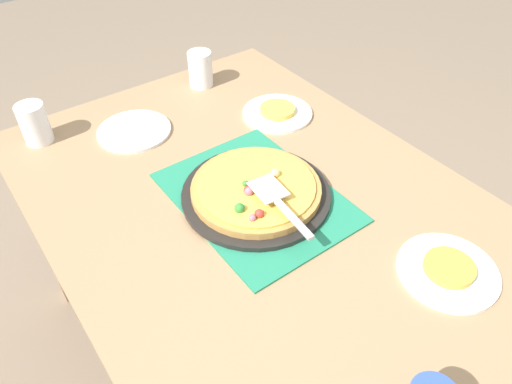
{
  "coord_description": "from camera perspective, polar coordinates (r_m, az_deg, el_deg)",
  "views": [
    {
      "loc": [
        -0.73,
        0.54,
        1.59
      ],
      "look_at": [
        0.0,
        0.0,
        0.77
      ],
      "focal_mm": 33.69,
      "sensor_mm": 36.0,
      "label": 1
    }
  ],
  "objects": [
    {
      "name": "plate_far_right",
      "position": [
        1.54,
        2.55,
        9.33
      ],
      "size": [
        0.22,
        0.22,
        0.01
      ],
      "primitive_type": "cylinder",
      "color": "white",
      "rests_on": "dining_table"
    },
    {
      "name": "plate_near_left",
      "position": [
        1.14,
        21.8,
        -8.73
      ],
      "size": [
        0.22,
        0.22,
        0.01
      ],
      "primitive_type": "cylinder",
      "color": "white",
      "rests_on": "dining_table"
    },
    {
      "name": "pizza_pan",
      "position": [
        1.22,
        0.0,
        -0.24
      ],
      "size": [
        0.38,
        0.38,
        0.01
      ],
      "primitive_type": "cylinder",
      "color": "black",
      "rests_on": "placemat"
    },
    {
      "name": "pizza_server",
      "position": [
        1.13,
        2.55,
        -1.1
      ],
      "size": [
        0.23,
        0.08,
        0.01
      ],
      "color": "silver",
      "rests_on": "pizza"
    },
    {
      "name": "cup_far",
      "position": [
        1.53,
        -24.81,
        7.38
      ],
      "size": [
        0.08,
        0.08,
        0.12
      ],
      "primitive_type": "cylinder",
      "color": "white",
      "rests_on": "dining_table"
    },
    {
      "name": "pizza",
      "position": [
        1.21,
        -0.01,
        0.42
      ],
      "size": [
        0.33,
        0.33,
        0.04
      ],
      "color": "#B78442",
      "rests_on": "pizza_pan"
    },
    {
      "name": "cup_corner",
      "position": [
        1.68,
        -6.62,
        14.3
      ],
      "size": [
        0.08,
        0.08,
        0.12
      ],
      "primitive_type": "cylinder",
      "color": "white",
      "rests_on": "dining_table"
    },
    {
      "name": "served_slice_right",
      "position": [
        1.53,
        2.56,
        9.74
      ],
      "size": [
        0.11,
        0.11,
        0.02
      ],
      "primitive_type": "cylinder",
      "color": "#EAB747",
      "rests_on": "plate_far_right"
    },
    {
      "name": "ground_plane",
      "position": [
        1.83,
        0.0,
        -18.25
      ],
      "size": [
        8.0,
        8.0,
        0.0
      ],
      "primitive_type": "plane",
      "color": "#84705B"
    },
    {
      "name": "served_slice_left",
      "position": [
        1.13,
        21.97,
        -8.31
      ],
      "size": [
        0.11,
        0.11,
        0.02
      ],
      "primitive_type": "cylinder",
      "color": "gold",
      "rests_on": "plate_near_left"
    },
    {
      "name": "dining_table",
      "position": [
        1.31,
        0.0,
        -4.21
      ],
      "size": [
        1.4,
        1.0,
        0.75
      ],
      "color": "#9E7A56",
      "rests_on": "ground_plane"
    },
    {
      "name": "placemat",
      "position": [
        1.23,
        0.0,
        -0.59
      ],
      "size": [
        0.48,
        0.36,
        0.01
      ],
      "primitive_type": "cube",
      "color": "#237F5B",
      "rests_on": "dining_table"
    },
    {
      "name": "plate_side",
      "position": [
        1.5,
        -14.26,
        7.05
      ],
      "size": [
        0.22,
        0.22,
        0.01
      ],
      "primitive_type": "cylinder",
      "color": "white",
      "rests_on": "dining_table"
    }
  ]
}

